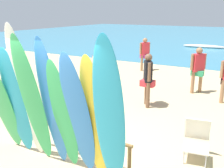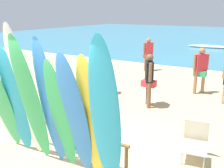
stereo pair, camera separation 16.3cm
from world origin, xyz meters
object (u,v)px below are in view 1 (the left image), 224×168
object	(u,v)px
surfboard_blue_4	(52,105)
beachgoer_strolling	(145,52)
surfboard_green_5	(63,117)
surfboard_green_0	(2,103)
beachgoer_near_rack	(198,67)
distant_boat	(204,46)
beachgoer_by_water	(148,76)
beach_chair_blue	(197,138)
beachgoer_photographing	(99,69)
surfboard_teal_8	(109,116)
surfboard_green_3	(33,103)
surfboard_rack	(68,134)
surfboard_white_2	(26,95)
surfboard_blue_6	(78,117)
surfboard_teal_1	(16,103)
surfboard_yellow_7	(94,120)

from	to	relation	value
surfboard_blue_4	beachgoer_strolling	xyz separation A→B (m)	(-1.84, 8.87, -0.33)
surfboard_blue_4	surfboard_green_5	xyz separation A→B (m)	(0.27, -0.01, -0.18)
surfboard_green_0	beachgoer_near_rack	world-z (taller)	surfboard_green_0
beachgoer_near_rack	distant_boat	bearing A→B (deg)	51.03
beachgoer_by_water	beachgoer_near_rack	size ratio (longest dim) A/B	1.00
beach_chair_blue	distant_boat	bearing A→B (deg)	90.44
beachgoer_photographing	beach_chair_blue	world-z (taller)	beachgoer_photographing
surfboard_teal_8	surfboard_green_3	bearing A→B (deg)	178.44
surfboard_green_3	beachgoer_by_water	size ratio (longest dim) A/B	1.58
beach_chair_blue	beachgoer_photographing	bearing A→B (deg)	137.75
surfboard_green_3	beachgoer_photographing	size ratio (longest dim) A/B	1.58
surfboard_rack	beachgoer_by_water	world-z (taller)	beachgoer_by_water
distant_boat	surfboard_green_3	bearing A→B (deg)	-88.54
beachgoer_near_rack	beach_chair_blue	distance (m)	4.73
surfboard_green_3	beachgoer_photographing	world-z (taller)	surfboard_green_3
surfboard_green_0	beachgoer_photographing	xyz separation A→B (m)	(-0.39, 4.35, -0.13)
beachgoer_strolling	surfboard_green_3	bearing A→B (deg)	39.55
surfboard_green_0	surfboard_white_2	bearing A→B (deg)	1.54
surfboard_white_2	surfboard_blue_6	xyz separation A→B (m)	(1.26, -0.01, -0.21)
surfboard_rack	surfboard_green_0	xyz separation A→B (m)	(-1.29, -0.51, 0.59)
surfboard_green_5	beachgoer_by_water	bearing A→B (deg)	92.39
surfboard_blue_6	distant_boat	world-z (taller)	surfboard_blue_6
beachgoer_photographing	distant_boat	world-z (taller)	beachgoer_photographing
surfboard_teal_1	surfboard_white_2	world-z (taller)	surfboard_white_2
surfboard_rack	distant_boat	xyz separation A→B (m)	(-0.82, 18.89, -0.39)
surfboard_teal_1	beachgoer_by_water	bearing A→B (deg)	69.61
beachgoer_strolling	beachgoer_near_rack	bearing A→B (deg)	81.19
beachgoer_photographing	surfboard_blue_4	bearing A→B (deg)	-156.23
surfboard_blue_6	beachgoer_by_water	bearing A→B (deg)	98.26
surfboard_white_2	distant_boat	xyz separation A→B (m)	(-0.21, 19.34, -1.28)
surfboard_white_2	surfboard_green_0	bearing A→B (deg)	-175.55
surfboard_rack	beachgoer_near_rack	world-z (taller)	beachgoer_near_rack
surfboard_white_2	surfboard_blue_4	bearing A→B (deg)	3.21
surfboard_teal_1	surfboard_green_5	distance (m)	1.22
beachgoer_strolling	surfboard_yellow_7	bearing A→B (deg)	47.52
surfboard_blue_4	surfboard_rack	bearing A→B (deg)	94.95
surfboard_teal_8	beach_chair_blue	xyz separation A→B (m)	(1.07, 1.76, -0.91)
surfboard_teal_1	surfboard_teal_8	xyz separation A→B (m)	(2.21, -0.03, 0.18)
surfboard_blue_4	surfboard_teal_8	bearing A→B (deg)	0.68
surfboard_blue_6	beachgoer_near_rack	xyz separation A→B (m)	(0.71, 6.34, -0.21)
surfboard_white_2	surfboard_yellow_7	world-z (taller)	surfboard_white_2
beach_chair_blue	surfboard_yellow_7	bearing A→B (deg)	-139.35
beach_chair_blue	distant_boat	distance (m)	17.89
surfboard_green_0	surfboard_green_3	distance (m)	0.98
surfboard_green_5	beachgoer_strolling	distance (m)	9.13
surfboard_rack	surfboard_teal_8	xyz separation A→B (m)	(1.28, -0.47, 0.83)
surfboard_rack	surfboard_white_2	bearing A→B (deg)	-143.24
surfboard_teal_1	surfboard_blue_6	xyz separation A→B (m)	(1.58, -0.03, 0.03)
beachgoer_photographing	distant_boat	size ratio (longest dim) A/B	0.49
surfboard_teal_8	beachgoer_near_rack	distance (m)	6.36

